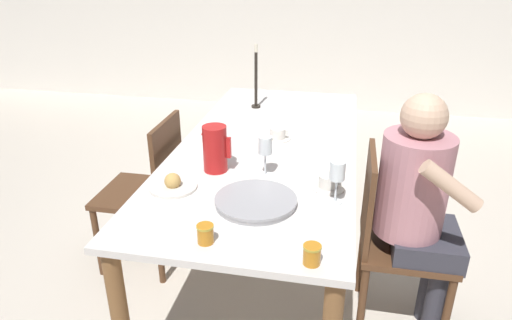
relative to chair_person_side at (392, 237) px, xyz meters
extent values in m
plane|color=beige|center=(-0.66, 0.34, -0.49)|extent=(20.00, 20.00, 0.00)
cube|color=silver|center=(-0.66, 0.34, 0.26)|extent=(0.94, 2.11, 0.03)
cylinder|color=brown|center=(-1.06, 1.34, -0.12)|extent=(0.07, 0.07, 0.73)
cylinder|color=brown|center=(-0.25, 1.34, -0.12)|extent=(0.07, 0.07, 0.73)
cylinder|color=#51331E|center=(0.26, 0.18, -0.27)|extent=(0.04, 0.04, 0.43)
cylinder|color=#51331E|center=(0.26, -0.19, -0.27)|extent=(0.04, 0.04, 0.43)
cylinder|color=#51331E|center=(-0.11, 0.18, -0.27)|extent=(0.04, 0.04, 0.43)
cylinder|color=#51331E|center=(-0.11, -0.19, -0.27)|extent=(0.04, 0.04, 0.43)
cube|color=#51331E|center=(0.07, 0.00, -0.04)|extent=(0.42, 0.42, 0.03)
cube|color=#51331E|center=(-0.13, 0.00, 0.19)|extent=(0.03, 0.39, 0.44)
cylinder|color=#51331E|center=(-1.57, 0.04, -0.27)|extent=(0.04, 0.04, 0.43)
cylinder|color=#51331E|center=(-1.57, 0.41, -0.27)|extent=(0.04, 0.04, 0.43)
cylinder|color=#51331E|center=(-1.20, 0.04, -0.27)|extent=(0.04, 0.04, 0.43)
cylinder|color=#51331E|center=(-1.20, 0.41, -0.27)|extent=(0.04, 0.04, 0.43)
cube|color=#51331E|center=(-1.38, 0.22, -0.04)|extent=(0.42, 0.42, 0.03)
cube|color=#51331E|center=(-1.19, 0.22, 0.19)|extent=(0.03, 0.39, 0.44)
cylinder|color=#33333D|center=(0.22, 0.05, -0.26)|extent=(0.09, 0.09, 0.46)
cylinder|color=#33333D|center=(0.22, -0.11, -0.26)|extent=(0.09, 0.09, 0.46)
cube|color=#33333D|center=(0.14, -0.03, 0.02)|extent=(0.30, 0.34, 0.11)
cylinder|color=#B77A84|center=(0.05, -0.03, 0.30)|extent=(0.30, 0.30, 0.46)
sphere|color=#D6AD8E|center=(0.05, -0.03, 0.61)|extent=(0.19, 0.19, 0.19)
cylinder|color=#D6AD8E|center=(0.15, -0.24, 0.41)|extent=(0.25, 0.06, 0.20)
cylinder|color=red|center=(-0.84, -0.02, 0.39)|extent=(0.11, 0.11, 0.22)
cube|color=red|center=(-0.78, -0.02, 0.40)|extent=(0.02, 0.02, 0.10)
cone|color=red|center=(-0.89, -0.02, 0.47)|extent=(0.04, 0.04, 0.04)
cylinder|color=white|center=(-0.60, -0.02, 0.28)|extent=(0.06, 0.06, 0.00)
cylinder|color=white|center=(-0.60, -0.02, 0.33)|extent=(0.01, 0.01, 0.11)
cylinder|color=white|center=(-0.60, -0.02, 0.43)|extent=(0.06, 0.06, 0.08)
cylinder|color=white|center=(-0.28, -0.21, 0.28)|extent=(0.06, 0.06, 0.00)
cylinder|color=white|center=(-0.28, -0.21, 0.33)|extent=(0.01, 0.01, 0.10)
cylinder|color=white|center=(-0.28, -0.21, 0.42)|extent=(0.06, 0.06, 0.08)
cylinder|color=red|center=(-0.28, -0.21, 0.40)|extent=(0.05, 0.05, 0.04)
cylinder|color=silver|center=(-0.31, -0.09, 0.28)|extent=(0.14, 0.14, 0.01)
cylinder|color=silver|center=(-0.31, -0.09, 0.31)|extent=(0.08, 0.08, 0.05)
cube|color=silver|center=(-0.26, -0.09, 0.31)|extent=(0.01, 0.01, 0.03)
cylinder|color=silver|center=(-0.62, 0.44, 0.28)|extent=(0.14, 0.14, 0.01)
cylinder|color=silver|center=(-0.62, 0.44, 0.31)|extent=(0.08, 0.08, 0.05)
cube|color=silver|center=(-0.57, 0.44, 0.31)|extent=(0.01, 0.01, 0.03)
cylinder|color=#9E9EA3|center=(-0.59, -0.30, 0.28)|extent=(0.33, 0.33, 0.02)
cylinder|color=#9E9EA3|center=(-0.59, -0.30, 0.30)|extent=(0.34, 0.34, 0.01)
cylinder|color=silver|center=(-0.98, -0.23, 0.28)|extent=(0.21, 0.21, 0.01)
sphere|color=tan|center=(-0.98, -0.23, 0.31)|extent=(0.07, 0.07, 0.07)
cylinder|color=#C67A1E|center=(-0.71, -0.59, 0.31)|extent=(0.06, 0.06, 0.07)
cylinder|color=gold|center=(-0.71, -0.59, 0.34)|extent=(0.06, 0.06, 0.01)
cylinder|color=#C67A1E|center=(-0.33, -0.64, 0.31)|extent=(0.06, 0.06, 0.07)
cylinder|color=gold|center=(-0.33, -0.64, 0.34)|extent=(0.06, 0.06, 0.01)
cylinder|color=black|center=(-0.85, 0.96, 0.28)|extent=(0.06, 0.06, 0.01)
cylinder|color=black|center=(-0.85, 0.96, 0.46)|extent=(0.02, 0.02, 0.35)
cylinder|color=beige|center=(-0.85, 0.96, 0.66)|extent=(0.02, 0.02, 0.05)
camera|label=1|loc=(-0.27, -1.89, 1.22)|focal=32.00mm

